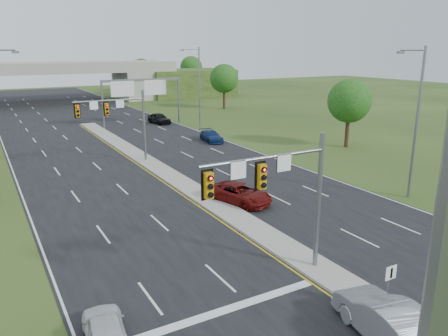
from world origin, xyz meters
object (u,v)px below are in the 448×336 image
at_px(signal_mast_far, 121,116).
at_px(car_far_c, 159,118).
at_px(car_far_a, 240,193).
at_px(keep_right_sign, 390,281).
at_px(car_silver, 389,322).
at_px(overpass, 52,85).
at_px(car_white, 105,331).
at_px(sign_gantry, 141,89).
at_px(signal_mast_near, 283,187).
at_px(car_far_b, 211,136).

relative_size(signal_mast_far, car_far_c, 1.53).
bearing_deg(car_far_a, keep_right_sign, -113.90).
bearing_deg(keep_right_sign, car_silver, -138.68).
bearing_deg(overpass, car_white, -97.66).
relative_size(keep_right_sign, car_far_c, 0.48).
relative_size(signal_mast_far, car_far_a, 1.39).
relative_size(sign_gantry, overpass, 0.14).
height_order(sign_gantry, car_white, sign_gantry).
relative_size(signal_mast_near, keep_right_sign, 3.18).
bearing_deg(car_far_c, car_silver, -110.48).
height_order(car_silver, car_far_c, car_silver).
xyz_separation_m(signal_mast_far, car_white, (-8.61, -25.77, -4.05)).
relative_size(signal_mast_near, overpass, 0.09).
relative_size(overpass, car_white, 20.71).
xyz_separation_m(signal_mast_far, sign_gantry, (8.95, 19.99, 0.51)).
height_order(signal_mast_near, keep_right_sign, signal_mast_near).
relative_size(overpass, car_far_a, 15.83).
height_order(signal_mast_near, car_far_c, signal_mast_near).
bearing_deg(signal_mast_far, sign_gantry, 65.89).
xyz_separation_m(sign_gantry, car_silver, (-8.18, -50.77, -4.37)).
bearing_deg(car_far_c, signal_mast_far, -128.15).
relative_size(signal_mast_far, car_far_b, 1.58).
relative_size(car_far_b, car_far_c, 0.97).
xyz_separation_m(signal_mast_near, car_far_b, (12.38, 30.28, -4.06)).
bearing_deg(keep_right_sign, overpass, 90.00).
relative_size(car_silver, car_far_c, 1.13).
distance_m(car_white, car_far_a, 16.77).
xyz_separation_m(car_far_b, car_far_c, (-0.63, 15.27, 0.14)).
distance_m(car_white, car_far_c, 50.60).
bearing_deg(car_white, sign_gantry, -102.95).
height_order(car_silver, car_far_b, car_silver).
bearing_deg(car_far_c, car_far_a, -110.73).
distance_m(sign_gantry, car_far_a, 35.38).
bearing_deg(signal_mast_far, car_far_a, -74.72).
distance_m(keep_right_sign, overpass, 84.55).
bearing_deg(car_far_c, signal_mast_near, -112.86).
distance_m(sign_gantry, overpass, 35.75).
height_order(overpass, car_far_c, overpass).
relative_size(sign_gantry, car_far_c, 2.54).
height_order(signal_mast_near, signal_mast_far, same).
bearing_deg(car_white, car_far_a, -130.89).
xyz_separation_m(car_silver, car_far_a, (3.27, 16.02, -0.15)).
height_order(signal_mast_far, overpass, overpass).
xyz_separation_m(signal_mast_near, keep_right_sign, (2.26, -4.45, -3.21)).
xyz_separation_m(sign_gantry, car_far_b, (3.44, -14.72, -4.58)).
relative_size(signal_mast_near, signal_mast_far, 1.00).
relative_size(signal_mast_far, car_silver, 1.35).
bearing_deg(car_far_c, sign_gantry, -177.10).
height_order(keep_right_sign, car_silver, keep_right_sign).
height_order(car_silver, car_far_a, car_silver).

